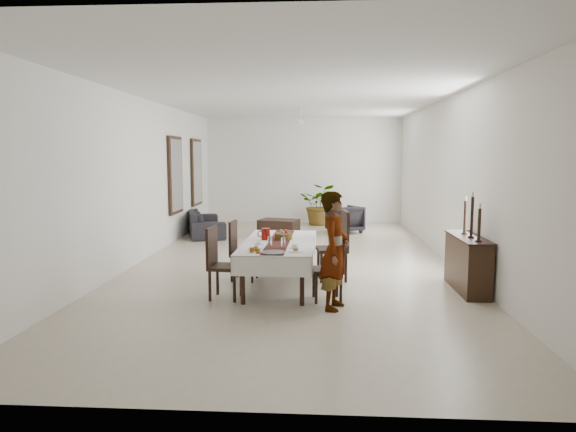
{
  "coord_description": "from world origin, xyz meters",
  "views": [
    {
      "loc": [
        0.51,
        -9.92,
        2.08
      ],
      "look_at": [
        -0.03,
        -1.3,
        1.05
      ],
      "focal_mm": 32.0,
      "sensor_mm": 36.0,
      "label": 1
    }
  ],
  "objects": [
    {
      "name": "chair_right_far_leg_bl",
      "position": [
        0.54,
        -1.7,
        0.24
      ],
      "size": [
        0.06,
        0.06,
        0.49
      ],
      "primitive_type": "cylinder",
      "rotation": [
        0.0,
        0.0,
        0.13
      ],
      "color": "black",
      "rests_on": "floor"
    },
    {
      "name": "jam_jar_c",
      "position": [
        -0.4,
        -2.77,
        0.75
      ],
      "size": [
        0.06,
        0.06,
        0.07
      ],
      "primitive_type": "cylinder",
      "color": "#905014",
      "rests_on": "tablecloth_top"
    },
    {
      "name": "tablecloth_drape_far",
      "position": [
        -0.12,
        -0.7,
        0.57
      ],
      "size": [
        1.11,
        0.02,
        0.28
      ],
      "primitive_type": "cube",
      "rotation": [
        0.0,
        0.0,
        -0.01
      ],
      "color": "silver",
      "rests_on": "dining_table_top"
    },
    {
      "name": "wine_glass_far",
      "position": [
        -0.08,
        -1.86,
        0.8
      ],
      "size": [
        0.07,
        0.07,
        0.16
      ],
      "primitive_type": "cylinder",
      "color": "white",
      "rests_on": "tablecloth_top"
    },
    {
      "name": "fan_hub",
      "position": [
        0.0,
        3.0,
        2.9
      ],
      "size": [
        0.16,
        0.16,
        0.08
      ],
      "primitive_type": "cylinder",
      "color": "white",
      "rests_on": "fan_rod"
    },
    {
      "name": "mirror_frame_near",
      "position": [
        -2.96,
        2.2,
        1.6
      ],
      "size": [
        0.06,
        1.05,
        1.85
      ],
      "primitive_type": "cube",
      "color": "black",
      "rests_on": "wall_left"
    },
    {
      "name": "wall_right",
      "position": [
        3.0,
        0.0,
        1.6
      ],
      "size": [
        0.02,
        12.0,
        3.2
      ],
      "primitive_type": "cube",
      "color": "white",
      "rests_on": "floor"
    },
    {
      "name": "table_leg_fr",
      "position": [
        0.27,
        -2.99,
        0.33
      ],
      "size": [
        0.07,
        0.07,
        0.66
      ],
      "primitive_type": "cylinder",
      "rotation": [
        0.0,
        0.0,
        -0.01
      ],
      "color": "black",
      "rests_on": "floor"
    },
    {
      "name": "tablecloth_drape_near",
      "position": [
        -0.15,
        -3.12,
        0.57
      ],
      "size": [
        1.11,
        0.02,
        0.28
      ],
      "primitive_type": "cube",
      "rotation": [
        0.0,
        0.0,
        -0.01
      ],
      "color": "white",
      "rests_on": "dining_table_top"
    },
    {
      "name": "fruit_green",
      "position": [
        -0.12,
        -1.65,
        0.83
      ],
      "size": [
        0.08,
        0.08,
        0.08
      ],
      "primitive_type": "sphere",
      "color": "olive",
      "rests_on": "fruit_basket"
    },
    {
      "name": "chair_left_near_leg_fr",
      "position": [
        -1.05,
        -2.86,
        0.22
      ],
      "size": [
        0.05,
        0.05,
        0.44
      ],
      "primitive_type": "cylinder",
      "rotation": [
        0.0,
        0.0,
        -0.1
      ],
      "color": "black",
      "rests_on": "floor"
    },
    {
      "name": "plate_near_left",
      "position": [
        -0.42,
        -2.61,
        0.72
      ],
      "size": [
        0.23,
        0.23,
        0.01
      ],
      "primitive_type": "cylinder",
      "color": "white",
      "rests_on": "tablecloth_top"
    },
    {
      "name": "tablecloth_drape_right",
      "position": [
        0.42,
        -1.92,
        0.57
      ],
      "size": [
        0.04,
        2.43,
        0.28
      ],
      "primitive_type": "cube",
      "rotation": [
        0.0,
        0.0,
        -0.01
      ],
      "color": "silver",
      "rests_on": "dining_table_top"
    },
    {
      "name": "ceiling",
      "position": [
        0.0,
        0.0,
        3.2
      ],
      "size": [
        6.0,
        12.0,
        0.02
      ],
      "primitive_type": "cube",
      "color": "white",
      "rests_on": "wall_back"
    },
    {
      "name": "fan_blade_e",
      "position": [
        0.35,
        3.0,
        2.9
      ],
      "size": [
        0.55,
        0.1,
        0.01
      ],
      "primitive_type": "cube",
      "color": "silver",
      "rests_on": "fan_hub"
    },
    {
      "name": "candlestick_near_candle",
      "position": [
        2.78,
        -2.52,
        1.36
      ],
      "size": [
        0.03,
        0.03,
        0.07
      ],
      "primitive_type": "cylinder",
      "color": "beige",
      "rests_on": "candlestick_near_shaft"
    },
    {
      "name": "chair_right_far_back",
      "position": [
        0.94,
        -1.44,
        0.85
      ],
      "size": [
        0.11,
        0.49,
        0.63
      ],
      "primitive_type": "cube",
      "rotation": [
        0.0,
        0.0,
        1.7
      ],
      "color": "black",
      "rests_on": "chair_right_far_seat"
    },
    {
      "name": "chair_left_near_back",
      "position": [
        -1.05,
        -2.68,
        0.77
      ],
      "size": [
        0.09,
        0.45,
        0.57
      ],
      "primitive_type": "cube",
      "rotation": [
        0.0,
        0.0,
        -1.68
      ],
      "color": "black",
      "rests_on": "chair_left_near_seat"
    },
    {
      "name": "chair_left_far_leg_bl",
      "position": [
        -0.55,
        -1.44,
        0.21
      ],
      "size": [
        0.05,
        0.05,
        0.42
      ],
      "primitive_type": "cylinder",
      "rotation": [
        0.0,
        0.0,
        -0.1
      ],
      "color": "black",
      "rests_on": "floor"
    },
    {
      "name": "chair_left_near_leg_fl",
      "position": [
        -1.01,
        -2.5,
        0.22
      ],
      "size": [
        0.05,
        0.05,
        0.44
      ],
      "primitive_type": "cylinder",
      "rotation": [
        0.0,
        0.0,
        -0.1
      ],
      "color": "black",
      "rests_on": "floor"
    },
    {
      "name": "plate_near_right",
      "position": [
        0.17,
        -2.76,
        0.72
      ],
      "size": [
        0.23,
        0.23,
        0.01
      ],
      "primitive_type": "cylinder",
      "color": "white",
      "rests_on": "tablecloth_top"
    },
    {
      "name": "fruit_basket",
      "position": [
        -0.08,
        -1.68,
        0.76
      ],
      "size": [
        0.28,
        0.28,
        0.09
      ],
      "primitive_type": "cylinder",
      "color": "brown",
      "rests_on": "tablecloth_top"
    },
    {
      "name": "wall_left",
      "position": [
        -3.0,
        0.0,
        1.6
      ],
      "size": [
        0.02,
        12.0,
        3.2
      ],
      "primitive_type": "cube",
      "color": "white",
      "rests_on": "floor"
    },
    {
      "name": "chair_right_near_leg_bl",
      "position": [
        0.47,
        -2.9,
        0.21
      ],
      "size": [
        0.05,
        0.05,
        0.42
      ],
      "primitive_type": "cylinder",
      "rotation": [
        0.0,
        0.0,
        0.12
      ],
      "color": "black",
      "rests_on": "floor"
    },
    {
      "name": "jam_jar_a",
      "position": [
        -0.35,
        -2.92,
        0.75
      ],
      "size": [
        0.06,
        0.06,
        0.07
      ],
      "primitive_type": "cylinder",
      "color": "brown",
      "rests_on": "tablecloth_top"
    },
    {
      "name": "chair_left_far_seat",
      "position": [
        -0.74,
        -1.59,
        0.44
      ],
      "size": [
        0.46,
        0.46,
        0.05
      ],
      "primitive_type": "cube",
      "rotation": [
        0.0,
        0.0,
        -1.67
      ],
      "color": "black",
      "rests_on": "chair_left_far_leg_fl"
    },
    {
      "name": "floor",
      "position": [
        0.0,
        0.0,
        0.0
      ],
      "size": [
        6.0,
        12.0,
        0.0
      ],
      "primitive_type": "cube",
      "color": "beige",
      "rests_on": "ground"
    },
    {
      "name": "bread_near_right",
      "position": [
        0.17,
        -2.76,
        0.75
      ],
      "size": [
        0.08,
        0.08,
        0.08
      ],
      "primitive_type": "sphere",
      "color": "tan",
      "rests_on": "plate_near_right"
    },
    {
      "name": "fan_blade_n",
      "position": [
        0.0,
        3.35,
        2.9
      ],
      "size": [
        0.1,
        0.55,
        0.01
      ],
      "primitive_type": "cube",
      "color": "white",
      "rests_on": "fan_hub"
    },
    {
      "name": "table_runner",
      "position": [
        -0.13,
        -1.91,
        0.72
      ],
      "size": [
        0.36,
        2.36,
        0.0
      ],
      "primitive_type": "cube",
      "rotation": [
        0.0,
        0.0,
        -0.01
      ],
      "color": "#552018",
      "rests_on": "tablecloth_top"
    },
    {
      "name": "coffee_table",
      "position": [
        -0.55,
        3.14,
        0.21
      ],
      "size": [
        1.1,
        0.89,
        0.43
      ],
      "primitive_type": "cube",
      "rotation": [
        0.0,
        0.0,
        -0.28
      ],
      "color": "black",
      "rests_on": "floor"
    },
    {
      "name": "chair_left_far_leg_br",
      "position": [
        -0.59,
        -1.78,
        0.21
      ],
      "size": [
        0.05,
        0.05,
        0.42
      ],
      "primitive_type": "cylinder",
      "rotation": [
        0.0,
        0.0,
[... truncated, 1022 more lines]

